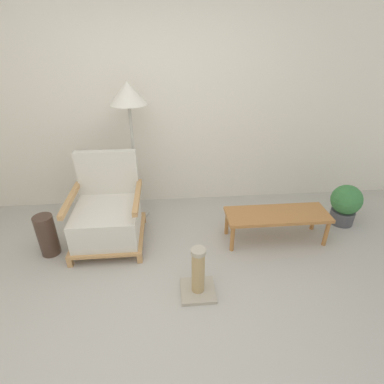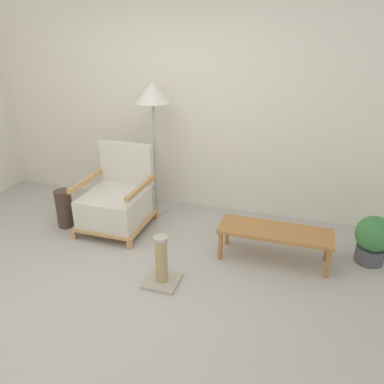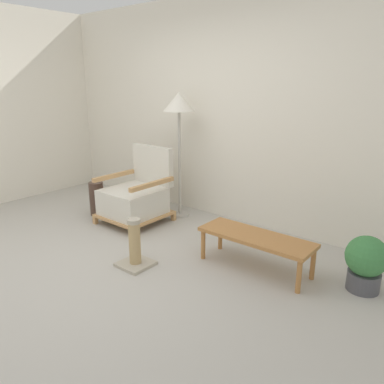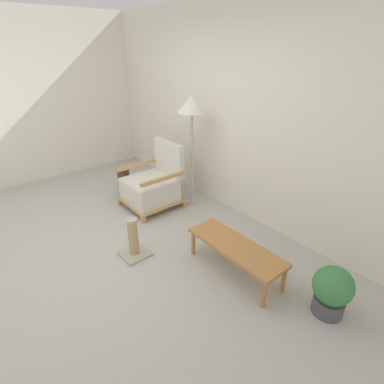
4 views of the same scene
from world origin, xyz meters
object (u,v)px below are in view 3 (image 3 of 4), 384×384
at_px(potted_plant, 366,262).
at_px(scratching_post, 135,248).
at_px(armchair, 136,197).
at_px(coffee_table, 256,239).
at_px(floor_lamp, 179,109).
at_px(vase, 97,199).

bearing_deg(potted_plant, scratching_post, -153.00).
bearing_deg(armchair, coffee_table, -4.50).
distance_m(floor_lamp, coffee_table, 1.97).
bearing_deg(vase, scratching_post, -24.25).
relative_size(armchair, scratching_post, 1.93).
relative_size(floor_lamp, coffee_table, 1.46).
height_order(floor_lamp, vase, floor_lamp).
distance_m(coffee_table, vase, 2.37).
relative_size(armchair, coffee_table, 0.85).
distance_m(potted_plant, scratching_post, 2.04).
bearing_deg(vase, floor_lamp, 38.25).
distance_m(armchair, floor_lamp, 1.20).
bearing_deg(vase, armchair, 15.45).
distance_m(armchair, coffee_table, 1.79).
relative_size(floor_lamp, vase, 3.57).
bearing_deg(armchair, potted_plant, 2.30).
bearing_deg(coffee_table, armchair, 175.50).
relative_size(potted_plant, scratching_post, 1.02).
xyz_separation_m(floor_lamp, potted_plant, (2.41, -0.41, -1.12)).
bearing_deg(potted_plant, coffee_table, -164.68).
height_order(coffee_table, potted_plant, potted_plant).
height_order(floor_lamp, scratching_post, floor_lamp).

